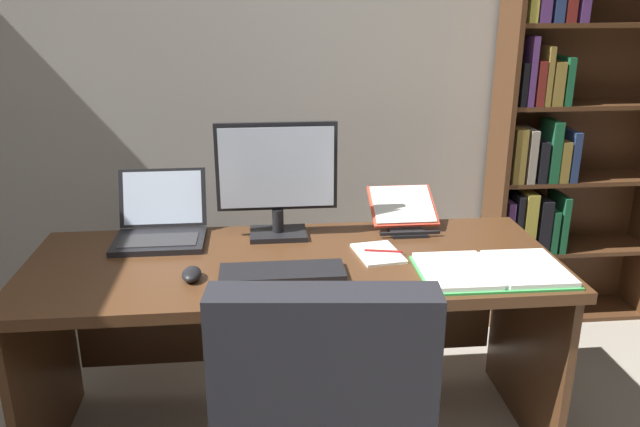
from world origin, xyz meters
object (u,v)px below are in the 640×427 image
reading_stand_with_book (403,210)px  pen (384,251)px  desk (292,298)px  keyboard (282,273)px  open_binder (492,270)px  monitor (277,180)px  computer_mouse (192,274)px  bookshelf (566,110)px  laptop (161,226)px  notepad (378,253)px

reading_stand_with_book → pen: bearing=-115.4°
reading_stand_with_book → desk: bearing=-155.0°
pen → keyboard: bearing=-158.1°
keyboard → pen: keyboard is taller
reading_stand_with_book → pen: (-0.14, -0.29, -0.06)m
desk → pen: pen is taller
desk → open_binder: (0.67, -0.27, 0.21)m
monitor → reading_stand_with_book: 0.54m
monitor → computer_mouse: 0.53m
bookshelf → laptop: (-1.89, -0.62, -0.31)m
monitor → laptop: (-0.45, 0.01, -0.17)m
open_binder → pen: open_binder is taller
desk → keyboard: 0.30m
laptop → open_binder: 1.24m
computer_mouse → open_binder: size_ratio=0.21×
bookshelf → computer_mouse: bookshelf is taller
open_binder → pen: size_ratio=3.60×
monitor → notepad: bearing=-32.8°
monitor → reading_stand_with_book: monitor is taller
open_binder → bookshelf: bearing=56.0°
open_binder → laptop: bearing=159.9°
reading_stand_with_book → notepad: reading_stand_with_book is taller
reading_stand_with_book → pen: 0.32m
laptop → pen: bearing=-16.1°
keyboard → computer_mouse: bearing=180.0°
bookshelf → notepad: bearing=-141.8°
monitor → notepad: 0.48m
bookshelf → laptop: size_ratio=6.71×
monitor → computer_mouse: (-0.30, -0.38, -0.21)m
computer_mouse → reading_stand_with_book: bearing=28.3°
laptop → reading_stand_with_book: laptop is taller
reading_stand_with_book → notepad: 0.33m
laptop → open_binder: (1.16, -0.44, -0.04)m
desk → notepad: (0.31, -0.07, 0.20)m
reading_stand_with_book → computer_mouse: bearing=-151.7°
monitor → keyboard: bearing=-90.0°
monitor → keyboard: size_ratio=1.10×
bookshelf → monitor: (-1.44, -0.63, -0.14)m
computer_mouse → pen: (0.68, 0.15, -0.01)m
desk → pen: bearing=-11.6°
computer_mouse → open_binder: (1.01, -0.05, -0.01)m
keyboard → open_binder: size_ratio=0.83×
monitor → open_binder: monitor is taller
laptop → reading_stand_with_book: bearing=2.8°
pen → desk: bearing=168.4°
notepad → laptop: bearing=163.5°
bookshelf → keyboard: bearing=-145.1°
monitor → open_binder: size_ratio=0.92×
computer_mouse → pen: bearing=12.6°
keyboard → desk: bearing=78.7°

